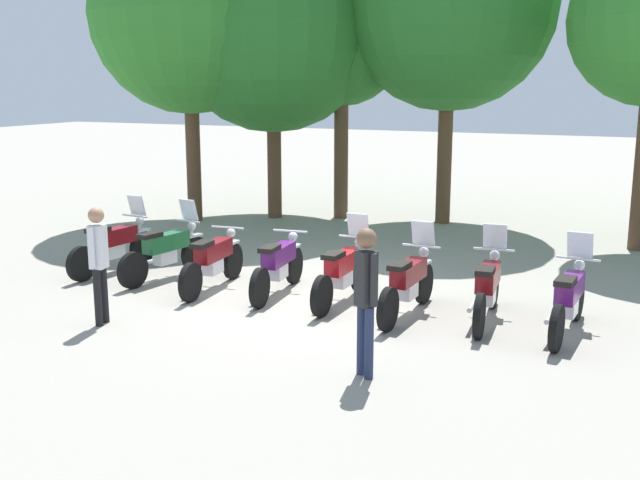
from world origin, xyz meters
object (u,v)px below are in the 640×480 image
object	(u,v)px
motorcycle_2	(213,260)
motorcycle_6	(488,287)
tree_0	(188,15)
motorcycle_5	(408,282)
motorcycle_7	(569,298)
motorcycle_1	(166,250)
tree_3	(450,3)
person_0	(99,256)
person_1	(366,290)
motorcycle_0	(115,244)
tree_2	(342,42)
motorcycle_4	(343,271)
tree_1	(273,26)
motorcycle_3	(278,265)

from	to	relation	value
motorcycle_2	motorcycle_6	world-z (taller)	motorcycle_6
tree_0	motorcycle_5	bearing A→B (deg)	-36.47
motorcycle_7	tree_0	bearing A→B (deg)	65.05
motorcycle_1	tree_3	size ratio (longest dim) A/B	0.28
motorcycle_5	person_0	distance (m)	4.58
motorcycle_6	person_1	world-z (taller)	person_1
motorcycle_0	motorcycle_2	xyz separation A→B (m)	(2.31, -0.29, -0.01)
tree_2	person_1	bearing A→B (deg)	-65.96
motorcycle_4	person_1	xyz separation A→B (m)	(1.43, -2.78, 0.57)
motorcycle_1	motorcycle_7	world-z (taller)	same
motorcycle_1	person_1	size ratio (longest dim) A/B	1.19
person_0	person_1	world-z (taller)	person_1
person_1	tree_0	size ratio (longest dim) A/B	0.25
motorcycle_5	tree_0	distance (m)	10.21
motorcycle_6	person_0	bearing A→B (deg)	111.23
motorcycle_0	motorcycle_5	bearing A→B (deg)	-87.24
motorcycle_0	motorcycle_1	size ratio (longest dim) A/B	1.00
motorcycle_4	tree_2	size ratio (longest dim) A/B	0.36
motorcycle_1	tree_0	size ratio (longest dim) A/B	0.29
motorcycle_6	tree_1	xyz separation A→B (m)	(-6.85, 6.41, 4.30)
motorcycle_2	motorcycle_4	distance (m)	2.33
motorcycle_0	tree_1	bearing A→B (deg)	5.42
motorcycle_2	tree_2	xyz separation A→B (m)	(-0.66, 7.26, 3.92)
motorcycle_6	tree_0	world-z (taller)	tree_0
motorcycle_4	person_1	size ratio (longest dim) A/B	1.20
tree_1	tree_2	bearing A→B (deg)	24.06
motorcycle_0	motorcycle_7	size ratio (longest dim) A/B	1.00
motorcycle_0	tree_1	size ratio (longest dim) A/B	0.29
motorcycle_6	motorcycle_7	xyz separation A→B (m)	(1.16, -0.12, 0.00)
motorcycle_7	tree_2	size ratio (longest dim) A/B	0.36
motorcycle_6	person_1	xyz separation A→B (m)	(-0.88, -2.76, 0.57)
person_0	tree_2	world-z (taller)	tree_2
motorcycle_0	person_0	distance (m)	3.21
motorcycle_6	motorcycle_7	bearing A→B (deg)	-100.33
motorcycle_2	motorcycle_3	distance (m)	1.17
tree_0	person_1	bearing A→B (deg)	-46.31
motorcycle_2	person_1	bearing A→B (deg)	-129.34
motorcycle_6	tree_2	xyz separation A→B (m)	(-5.29, 7.11, 3.91)
tree_0	tree_2	xyz separation A→B (m)	(3.22, 1.89, -0.61)
person_0	person_1	distance (m)	4.24
motorcycle_4	tree_1	bearing A→B (deg)	36.14
motorcycle_3	tree_3	bearing A→B (deg)	-11.61
motorcycle_6	tree_3	size ratio (longest dim) A/B	0.28
motorcycle_1	motorcycle_6	distance (m)	5.79
person_1	tree_3	size ratio (longest dim) A/B	0.23
tree_1	tree_2	world-z (taller)	tree_1
motorcycle_5	tree_3	bearing A→B (deg)	13.96
motorcycle_1	motorcycle_2	size ratio (longest dim) A/B	0.99
tree_0	motorcycle_1	bearing A→B (deg)	-61.86
motorcycle_1	motorcycle_3	bearing A→B (deg)	-83.52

